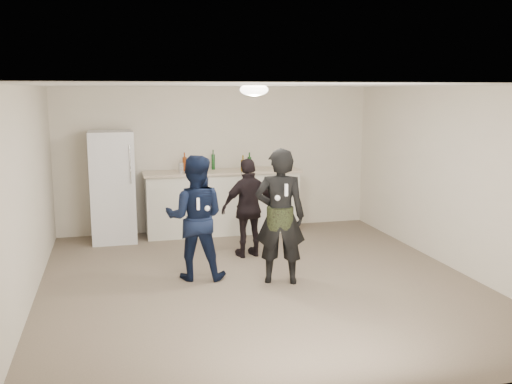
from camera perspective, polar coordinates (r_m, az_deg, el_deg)
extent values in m
plane|color=#6B5B4C|center=(7.44, 0.38, -9.02)|extent=(6.00, 6.00, 0.00)
plane|color=silver|center=(7.03, 0.41, 10.61)|extent=(6.00, 6.00, 0.00)
plane|color=beige|center=(10.03, -3.93, 3.30)|extent=(6.00, 0.00, 6.00)
plane|color=beige|center=(4.36, 10.43, -5.91)|extent=(6.00, 0.00, 6.00)
plane|color=beige|center=(6.97, -22.04, -0.45)|extent=(0.00, 6.00, 6.00)
plane|color=beige|center=(8.25, 19.21, 1.27)|extent=(0.00, 6.00, 6.00)
cube|color=silver|center=(9.83, -3.35, -1.11)|extent=(2.60, 0.56, 1.05)
cube|color=beige|center=(9.74, -3.38, 2.03)|extent=(2.68, 0.64, 0.04)
cube|color=silver|center=(9.53, -14.14, 0.52)|extent=(0.70, 0.70, 1.80)
cylinder|color=silver|center=(9.11, -12.47, 2.70)|extent=(0.02, 0.02, 0.60)
ellipsoid|color=white|center=(7.32, -0.20, 10.21)|extent=(0.36, 0.36, 0.16)
cylinder|color=silver|center=(9.51, -7.51, 2.40)|extent=(0.08, 0.08, 0.17)
imported|color=#0F1E42|center=(7.44, -6.10, -2.56)|extent=(0.92, 0.80, 1.63)
imported|color=black|center=(7.23, 2.42, -2.44)|extent=(0.73, 0.59, 1.74)
cylinder|color=#2D3B1A|center=(7.23, 2.42, -2.59)|extent=(0.34, 0.34, 0.28)
imported|color=black|center=(8.39, -0.69, -1.60)|extent=(0.91, 0.50, 1.47)
cube|color=white|center=(7.12, -5.81, -1.19)|extent=(0.04, 0.04, 0.15)
sphere|color=white|center=(7.18, -4.89, -1.65)|extent=(0.07, 0.07, 0.07)
cube|color=white|center=(6.92, 3.04, 0.20)|extent=(0.04, 0.04, 0.15)
sphere|color=white|center=(6.93, 2.17, -0.60)|extent=(0.07, 0.07, 0.07)
cylinder|color=maroon|center=(9.75, -7.15, 2.80)|extent=(0.07, 0.07, 0.23)
cylinder|color=#7E5F12|center=(9.65, -1.31, 2.66)|extent=(0.08, 0.08, 0.19)
cylinder|color=#134217|center=(9.86, -4.30, 3.01)|extent=(0.06, 0.06, 0.26)
cylinder|color=#113E12|center=(9.92, -0.66, 2.93)|extent=(0.07, 0.07, 0.21)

